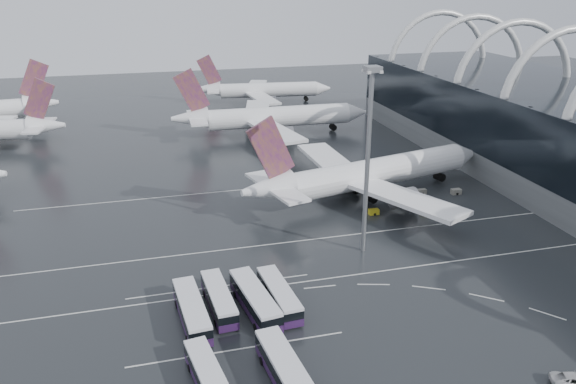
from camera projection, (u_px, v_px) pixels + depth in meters
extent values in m
plane|color=black|center=(366.00, 267.00, 91.71)|extent=(420.00, 420.00, 0.00)
torus|color=silver|center=(565.00, 103.00, 124.38)|extent=(33.80, 1.80, 33.80)
torus|color=silver|center=(512.00, 88.00, 141.49)|extent=(33.80, 1.80, 33.80)
torus|color=silver|center=(471.00, 75.00, 158.60)|extent=(33.80, 1.80, 33.80)
torus|color=silver|center=(437.00, 66.00, 175.72)|extent=(33.80, 1.80, 33.80)
cube|color=silver|center=(370.00, 273.00, 89.91)|extent=(120.00, 0.25, 0.01)
cube|color=silver|center=(341.00, 236.00, 102.52)|extent=(120.00, 0.25, 0.01)
cube|color=silver|center=(298.00, 184.00, 127.74)|extent=(120.00, 0.25, 0.01)
cube|color=silver|center=(238.00, 349.00, 71.53)|extent=(28.00, 0.25, 0.01)
cube|color=silver|center=(220.00, 286.00, 85.94)|extent=(28.00, 0.25, 0.01)
cylinder|color=white|center=(379.00, 172.00, 119.89)|extent=(43.68, 16.24, 6.04)
cone|color=white|center=(465.00, 155.00, 131.04)|extent=(7.51, 7.36, 6.04)
cone|color=white|center=(267.00, 189.00, 107.43)|extent=(11.56, 8.35, 6.04)
cube|color=#571A6E|center=(271.00, 149.00, 105.11)|extent=(9.89, 3.00, 12.81)
cube|color=white|center=(276.00, 187.00, 108.36)|extent=(9.02, 19.33, 0.52)
cube|color=white|center=(403.00, 197.00, 107.61)|extent=(17.89, 26.62, 0.83)
cube|color=white|center=(330.00, 161.00, 128.89)|extent=(8.10, 26.26, 0.83)
cylinder|color=slate|center=(403.00, 197.00, 112.66)|extent=(6.41, 4.80, 3.54)
cylinder|color=slate|center=(350.00, 171.00, 127.99)|extent=(6.41, 4.80, 3.54)
cube|color=black|center=(362.00, 193.00, 119.53)|extent=(13.73, 9.45, 2.29)
cylinder|color=white|center=(279.00, 117.00, 166.23)|extent=(42.18, 7.09, 6.05)
cone|color=white|center=(356.00, 112.00, 171.50)|extent=(6.40, 6.20, 6.05)
cone|color=white|center=(190.00, 118.00, 160.12)|extent=(10.57, 6.30, 6.05)
cube|color=#571A6E|center=(192.00, 91.00, 157.56)|extent=(10.06, 0.87, 12.82)
cube|color=white|center=(197.00, 118.00, 160.58)|extent=(5.15, 18.88, 0.52)
cube|color=white|center=(275.00, 131.00, 153.73)|extent=(11.96, 26.96, 0.83)
cube|color=white|center=(257.00, 110.00, 177.36)|extent=(13.15, 27.05, 0.83)
cylinder|color=slate|center=(283.00, 133.00, 158.40)|extent=(5.82, 3.69, 3.54)
cylinder|color=slate|center=(269.00, 118.00, 175.41)|extent=(5.82, 3.69, 3.54)
cube|color=black|center=(266.00, 131.00, 166.82)|extent=(12.67, 6.98, 2.29)
cylinder|color=white|center=(269.00, 90.00, 208.12)|extent=(36.01, 9.28, 5.32)
cone|color=white|center=(323.00, 88.00, 210.97)|extent=(6.06, 5.90, 5.32)
cone|color=white|center=(208.00, 89.00, 204.70)|extent=(9.70, 6.31, 5.32)
cube|color=#571A6E|center=(209.00, 70.00, 202.37)|extent=(8.84, 1.54, 11.27)
cube|color=white|center=(213.00, 89.00, 204.95)|extent=(5.95, 16.86, 0.46)
cube|color=white|center=(262.00, 98.00, 197.25)|extent=(8.61, 23.43, 0.73)
cube|color=white|center=(256.00, 86.00, 218.38)|extent=(13.33, 23.77, 0.73)
cylinder|color=slate|center=(269.00, 100.00, 201.19)|extent=(5.36, 3.66, 3.12)
cylinder|color=slate|center=(264.00, 92.00, 216.40)|extent=(5.36, 3.66, 3.12)
cube|color=black|center=(259.00, 100.00, 208.94)|extent=(11.59, 7.06, 2.02)
cone|color=white|center=(47.00, 125.00, 154.25)|extent=(10.50, 7.17, 5.62)
cube|color=#571A6E|center=(39.00, 100.00, 151.57)|extent=(9.30, 2.15, 11.91)
cube|color=white|center=(40.00, 126.00, 154.09)|extent=(7.24, 17.93, 0.48)
cone|color=white|center=(41.00, 103.00, 178.72)|extent=(11.04, 7.22, 6.03)
cube|color=#571A6E|center=(34.00, 79.00, 175.57)|extent=(10.02, 1.81, 12.78)
cube|color=white|center=(34.00, 104.00, 178.00)|extent=(6.87, 19.14, 0.52)
cube|color=#2E1441|center=(192.00, 316.00, 76.77)|extent=(4.11, 13.82, 1.15)
cube|color=black|center=(192.00, 308.00, 76.31)|extent=(4.15, 13.55, 1.36)
cube|color=silver|center=(191.00, 303.00, 75.98)|extent=(4.11, 13.82, 0.47)
cylinder|color=black|center=(210.00, 335.00, 73.54)|extent=(0.45, 1.07, 1.05)
cylinder|color=black|center=(187.00, 339.00, 72.63)|extent=(0.45, 1.07, 1.05)
cylinder|color=black|center=(197.00, 301.00, 81.20)|extent=(0.45, 1.07, 1.05)
cylinder|color=black|center=(177.00, 304.00, 80.30)|extent=(0.45, 1.07, 1.05)
cube|color=#2E1441|center=(219.00, 304.00, 79.80)|extent=(3.63, 12.78, 1.07)
cube|color=black|center=(219.00, 297.00, 79.38)|extent=(3.67, 12.53, 1.26)
cube|color=silver|center=(219.00, 292.00, 79.07)|extent=(3.63, 12.78, 0.44)
cylinder|color=black|center=(235.00, 320.00, 76.77)|extent=(0.40, 0.99, 0.97)
cylinder|color=black|center=(216.00, 323.00, 75.97)|extent=(0.40, 0.99, 0.97)
cylinder|color=black|center=(222.00, 290.00, 83.91)|extent=(0.40, 0.99, 0.97)
cylinder|color=black|center=(205.00, 294.00, 83.10)|extent=(0.40, 0.99, 0.97)
cube|color=#2E1441|center=(255.00, 305.00, 79.28)|extent=(4.95, 14.17, 1.17)
cube|color=black|center=(255.00, 297.00, 78.82)|extent=(4.97, 13.90, 1.39)
cube|color=silver|center=(255.00, 292.00, 78.48)|extent=(4.95, 14.17, 0.48)
cylinder|color=black|center=(276.00, 322.00, 76.15)|extent=(0.51, 1.11, 1.07)
cylinder|color=black|center=(256.00, 327.00, 75.08)|extent=(0.51, 1.11, 1.07)
cylinder|color=black|center=(254.00, 291.00, 83.79)|extent=(0.51, 1.11, 1.07)
cylinder|color=black|center=(235.00, 295.00, 82.72)|extent=(0.51, 1.11, 1.07)
cube|color=#2E1441|center=(279.00, 300.00, 80.66)|extent=(3.83, 13.01, 1.09)
cube|color=black|center=(279.00, 293.00, 80.24)|extent=(3.86, 12.76, 1.28)
cube|color=silver|center=(279.00, 288.00, 79.92)|extent=(3.83, 13.01, 0.44)
cylinder|color=black|center=(298.00, 316.00, 77.62)|extent=(0.42, 1.01, 0.99)
cylinder|color=black|center=(279.00, 320.00, 76.77)|extent=(0.42, 1.01, 0.99)
cylinder|color=black|center=(279.00, 287.00, 84.84)|extent=(0.42, 1.01, 0.99)
cylinder|color=black|center=(262.00, 290.00, 84.00)|extent=(0.42, 1.01, 0.99)
cube|color=#2E1441|center=(209.00, 383.00, 64.43)|extent=(4.50, 12.34, 1.02)
cube|color=black|center=(208.00, 375.00, 64.03)|extent=(4.51, 12.11, 1.21)
cube|color=silver|center=(208.00, 369.00, 63.73)|extent=(4.50, 12.34, 0.42)
cylinder|color=black|center=(210.00, 363.00, 68.35)|extent=(0.46, 0.97, 0.93)
cylinder|color=black|center=(190.00, 368.00, 67.38)|extent=(0.46, 0.97, 0.93)
cube|color=#2E1441|center=(286.00, 378.00, 65.06)|extent=(4.42, 13.91, 1.16)
cube|color=black|center=(286.00, 369.00, 64.60)|extent=(4.46, 13.65, 1.37)
cube|color=silver|center=(286.00, 362.00, 64.27)|extent=(4.42, 13.91, 0.47)
cylinder|color=black|center=(284.00, 356.00, 69.51)|extent=(0.47, 1.08, 1.05)
cylinder|color=black|center=(262.00, 361.00, 68.54)|extent=(0.47, 1.08, 1.05)
imported|color=silver|center=(574.00, 380.00, 65.00)|extent=(5.77, 3.85, 1.47)
cylinder|color=gray|center=(367.00, 166.00, 91.66)|extent=(0.77, 0.77, 30.78)
cube|color=gray|center=(373.00, 69.00, 85.98)|extent=(2.42, 2.42, 0.88)
cube|color=silver|center=(372.00, 71.00, 86.10)|extent=(2.20, 2.20, 0.44)
cube|color=gold|center=(426.00, 208.00, 113.35)|extent=(2.43, 1.44, 1.33)
cube|color=slate|center=(422.00, 192.00, 122.09)|extent=(1.93, 1.14, 1.06)
cube|color=gold|center=(374.00, 212.00, 111.60)|extent=(1.99, 1.18, 1.08)
cube|color=slate|center=(456.00, 192.00, 121.93)|extent=(2.13, 1.26, 1.16)
cube|color=gold|center=(363.00, 183.00, 127.10)|extent=(2.26, 1.34, 1.24)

